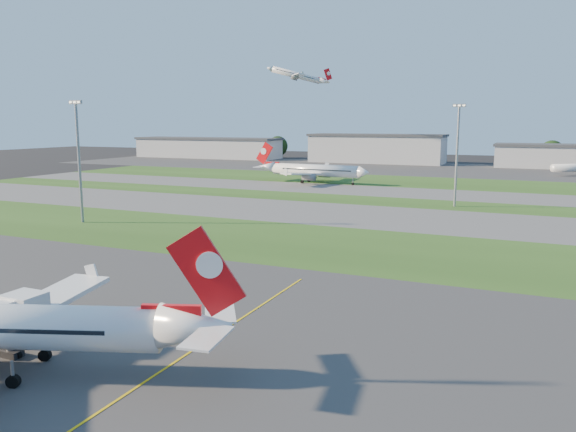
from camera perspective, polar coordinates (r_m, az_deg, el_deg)
The scene contains 19 objects.
ground at distance 55.34m, azimuth -16.10°, elevation -13.49°, with size 700.00×700.00×0.00m, color black.
apron_near at distance 55.34m, azimuth -16.10°, elevation -13.48°, with size 300.00×70.00×0.01m, color #333335.
grass_strip_a at distance 98.92m, azimuth 3.56°, elevation -2.94°, with size 300.00×34.00×0.01m, color #254416.
taxiway_a at distance 129.83m, azimuth 8.63°, elevation -0.04°, with size 300.00×32.00×0.01m, color #515154.
grass_strip_b at distance 153.83m, azimuth 11.10°, elevation 1.37°, with size 300.00×18.00×0.01m, color #254416.
taxiway_b at distance 175.18m, azimuth 12.71°, elevation 2.29°, with size 300.00×26.00×0.01m, color #515154.
grass_strip_c at distance 207.46m, azimuth 14.51°, elevation 3.31°, with size 300.00×40.00×0.01m, color #254416.
apron_far at distance 266.60m, azimuth 16.65°, elevation 4.52°, with size 400.00×80.00×0.01m, color #333335.
yellow_line at distance 52.47m, azimuth -11.77°, elevation -14.62°, with size 0.25×60.00×0.02m, color gold.
airliner_taxiing at distance 198.76m, azimuth 2.70°, elevation 4.63°, with size 40.64×34.40×12.68m.
airliner_departing at distance 290.24m, azimuth 0.88°, elevation 14.11°, with size 28.04×23.98×9.53m.
light_mast_west at distance 126.80m, azimuth -20.50°, elevation 5.98°, with size 3.20×0.70×25.80m.
light_mast_centre at distance 147.93m, azimuth 16.82°, elevation 6.59°, with size 3.20×0.70×25.80m.
hangar_far_west at distance 346.56m, azimuth -8.16°, elevation 6.89°, with size 91.80×23.00×12.20m.
hangar_west at distance 304.24m, azimuth 8.98°, elevation 6.81°, with size 71.40×23.00×15.20m.
tree_far_west at distance 379.70m, azimuth -12.28°, elevation 7.04°, with size 11.00×11.00×12.00m.
tree_west at distance 340.63m, azimuth -1.05°, elevation 7.11°, with size 12.10×12.10×13.20m.
tree_mid_west at distance 309.67m, azimuth 14.01°, elevation 6.35°, with size 9.90×9.90×10.80m.
tree_mid_east at distance 308.05m, azimuth 25.22°, elevation 5.90°, with size 11.55×11.55×12.60m.
Camera 1 is at (33.43, -38.64, 21.25)m, focal length 35.00 mm.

